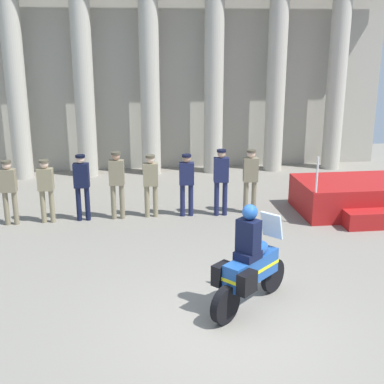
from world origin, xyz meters
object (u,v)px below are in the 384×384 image
Objects in this scene: officer_in_row_3 at (117,180)px; officer_in_row_6 at (221,177)px; officer_in_row_1 at (46,186)px; officer_in_row_2 at (82,182)px; officer_in_row_5 at (187,180)px; motorcycle_with_rider at (249,266)px; reviewing_stand at (362,197)px; officer_in_row_7 at (250,176)px; officer_in_row_0 at (9,187)px; officer_in_row_4 at (151,181)px.

officer_in_row_6 reaches higher than officer_in_row_3.
officer_in_row_2 is (0.88, 0.05, 0.05)m from officer_in_row_1.
motorcycle_with_rider is at bearing 100.52° from officer_in_row_5.
reviewing_stand is 6.52m from officer_in_row_3.
officer_in_row_5 is at bearing 5.27° from officer_in_row_7.
officer_in_row_7 is at bearing -174.73° from officer_in_row_5.
officer_in_row_2 is 0.88m from officer_in_row_3.
motorcycle_with_rider is (-0.38, -4.87, -0.25)m from officer_in_row_6.
reviewing_stand reaches higher than officer_in_row_0.
officer_in_row_2 is 1.04× the size of officer_in_row_5.
motorcycle_with_rider is (0.51, -4.94, -0.18)m from officer_in_row_5.
officer_in_row_7 is at bearing 34.33° from motorcycle_with_rider.
officer_in_row_3 is at bearing 177.48° from reviewing_stand.
officer_in_row_1 is (0.89, 0.05, -0.01)m from officer_in_row_0.
motorcycle_with_rider reaches higher than officer_in_row_1.
officer_in_row_3 is 2.68m from officer_in_row_6.
reviewing_stand is 6.27m from motorcycle_with_rider.
reviewing_stand is 4.74m from officer_in_row_5.
officer_in_row_2 reaches higher than officer_in_row_0.
officer_in_row_0 is 0.96× the size of officer_in_row_2.
officer_in_row_1 is at bearing 6.79° from officer_in_row_3.
officer_in_row_0 is at bearing 5.22° from officer_in_row_6.
motorcycle_with_rider is (-4.19, -4.65, 0.38)m from reviewing_stand.
officer_in_row_5 is (2.67, 0.02, -0.04)m from officer_in_row_2.
officer_in_row_4 is at bearing 176.63° from reviewing_stand.
officer_in_row_6 is (5.33, 0.05, 0.07)m from officer_in_row_0.
officer_in_row_4 reaches higher than officer_in_row_0.
officer_in_row_5 is at bearing -174.22° from officer_in_row_1.
officer_in_row_1 is 6.34m from motorcycle_with_rider.
reviewing_stand reaches higher than officer_in_row_2.
officer_in_row_7 is 5.11m from motorcycle_with_rider.
officer_in_row_6 reaches higher than officer_in_row_0.
officer_in_row_4 is (3.51, 0.16, 0.00)m from officer_in_row_0.
officer_in_row_7 reaches higher than officer_in_row_4.
officer_in_row_5 is 1.70m from officer_in_row_7.
officer_in_row_1 is at bearing -171.93° from officer_in_row_0.
officer_in_row_2 is 3.56m from officer_in_row_6.
reviewing_stand is 7.39m from officer_in_row_2.
officer_in_row_3 is 0.87m from officer_in_row_4.
officer_in_row_4 is at bearing 2.09° from officer_in_row_5.
officer_in_row_1 is at bearing 5.78° from officer_in_row_5.
officer_in_row_6 reaches higher than officer_in_row_7.
officer_in_row_4 is 5.19m from motorcycle_with_rider.
officer_in_row_0 is at bearing 6.24° from officer_in_row_5.
officer_in_row_5 is at bearing 176.48° from reviewing_stand.
officer_in_row_3 is 0.93× the size of motorcycle_with_rider.
officer_in_row_7 is (2.62, -0.02, 0.04)m from officer_in_row_4.
officer_in_row_1 is 0.99× the size of officer_in_row_4.
motorcycle_with_rider is (4.95, -4.82, -0.18)m from officer_in_row_0.
officer_in_row_6 is 0.93× the size of motorcycle_with_rider.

